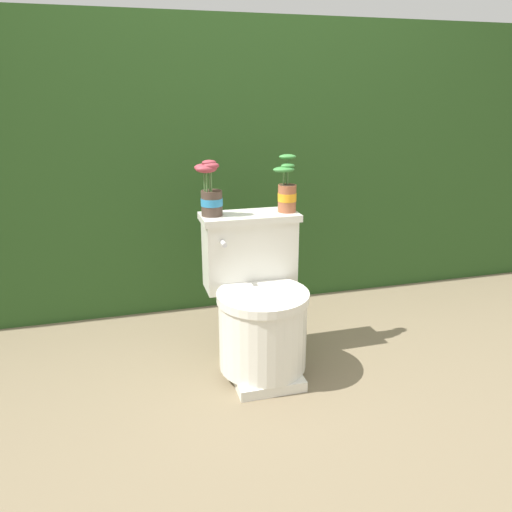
{
  "coord_description": "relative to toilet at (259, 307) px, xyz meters",
  "views": [
    {
      "loc": [
        -0.63,
        -1.83,
        1.19
      ],
      "look_at": [
        -0.09,
        0.12,
        0.51
      ],
      "focal_mm": 35.0,
      "sensor_mm": 36.0,
      "label": 1
    }
  ],
  "objects": [
    {
      "name": "hedge_backdrop",
      "position": [
        0.09,
        1.15,
        0.48
      ],
      "size": [
        4.29,
        0.86,
        1.55
      ],
      "color": "#284C1E",
      "rests_on": "ground"
    },
    {
      "name": "toilet",
      "position": [
        0.0,
        0.0,
        0.0
      ],
      "size": [
        0.43,
        0.51,
        0.68
      ],
      "color": "silver",
      "rests_on": "ground"
    },
    {
      "name": "potted_plant_left",
      "position": [
        -0.17,
        0.15,
        0.48
      ],
      "size": [
        0.12,
        0.1,
        0.24
      ],
      "color": "#47382D",
      "rests_on": "toilet"
    },
    {
      "name": "potted_plant_midleft",
      "position": [
        0.17,
        0.14,
        0.48
      ],
      "size": [
        0.11,
        0.1,
        0.25
      ],
      "color": "#9E5638",
      "rests_on": "toilet"
    },
    {
      "name": "ground_plane",
      "position": [
        0.09,
        -0.08,
        -0.3
      ],
      "size": [
        12.0,
        12.0,
        0.0
      ],
      "primitive_type": "plane",
      "color": "#75664C"
    }
  ]
}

